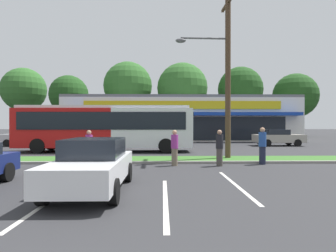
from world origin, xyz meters
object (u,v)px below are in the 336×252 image
pedestrian_mid (220,148)px  pedestrian_far (89,147)px  car_0 (278,137)px  car_3 (27,137)px  pedestrian_near_bench (175,148)px  car_1 (93,165)px  city_bus (106,127)px  pedestrian_by_pole (262,146)px  utility_pole (225,70)px

pedestrian_mid → pedestrian_far: bearing=-43.6°
pedestrian_far → car_0: bearing=-162.2°
car_3 → pedestrian_mid: 19.52m
car_3 → car_0: bearing=-0.4°
car_0 → pedestrian_near_bench: bearing=-128.9°
car_1 → car_3: 20.29m
city_bus → pedestrian_mid: bearing=-46.7°
pedestrian_by_pole → pedestrian_mid: bearing=-23.0°
pedestrian_by_pole → pedestrian_far: size_ratio=1.08×
city_bus → pedestrian_mid: (6.71, -7.18, -0.92)m
city_bus → utility_pole: bearing=-32.7°
utility_pole → car_0: (7.09, 10.17, -4.18)m
car_3 → pedestrian_near_bench: pedestrian_near_bench is taller
utility_pole → pedestrian_mid: utility_pole is taller
city_bus → pedestrian_near_bench: city_bus is taller
city_bus → car_3: (-8.15, 5.49, -0.96)m
utility_pole → city_bus: size_ratio=0.75×
car_3 → pedestrian_near_bench: (12.77, -12.51, 0.03)m
car_0 → car_1: 21.42m
car_0 → car_3: bearing=179.6°
utility_pole → pedestrian_by_pole: bearing=-51.5°
utility_pole → car_1: bearing=-127.0°
car_1 → pedestrian_by_pole: size_ratio=2.52×
utility_pole → city_bus: 9.47m
car_0 → pedestrian_mid: bearing=-122.2°
city_bus → car_0: city_bus is taller
pedestrian_near_bench → city_bus: bearing=115.8°
pedestrian_near_bench → pedestrian_by_pole: bearing=-2.5°
car_0 → pedestrian_far: bearing=-139.5°
utility_pole → car_3: (-15.63, 10.33, -4.13)m
pedestrian_near_bench → pedestrian_by_pole: size_ratio=0.93×
city_bus → car_1: 12.27m
car_3 → city_bus: bearing=-34.0°
utility_pole → city_bus: utility_pole is taller
city_bus → pedestrian_by_pole: 11.15m
pedestrian_near_bench → pedestrian_by_pole: 4.30m
car_0 → pedestrian_mid: (-7.86, -12.50, 0.08)m
car_0 → pedestrian_near_bench: 15.85m
utility_pole → car_0: utility_pole is taller
city_bus → pedestrian_near_bench: 8.46m
city_bus → car_3: city_bus is taller
city_bus → car_1: bearing=-80.2°
city_bus → car_0: size_ratio=2.85×
pedestrian_mid → city_bus: bearing=-85.8°
pedestrian_near_bench → pedestrian_by_pole: pedestrian_by_pole is taller
car_0 → pedestrian_mid: 14.77m
utility_pole → car_1: size_ratio=2.04×
utility_pole → pedestrian_by_pole: size_ratio=5.14×
car_1 → pedestrian_near_bench: (2.58, 5.03, 0.07)m
utility_pole → car_0: size_ratio=2.13×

